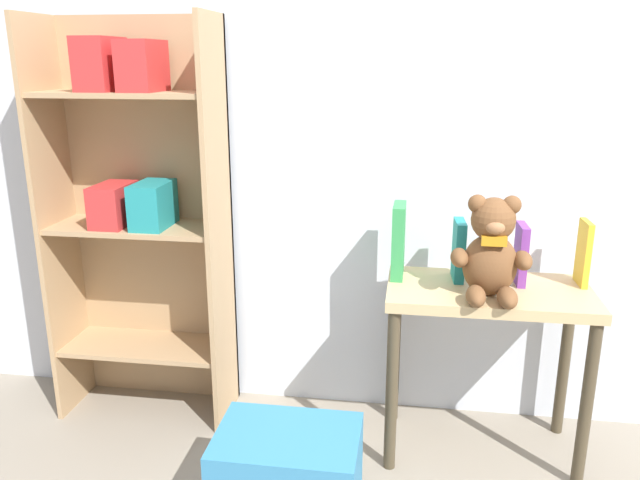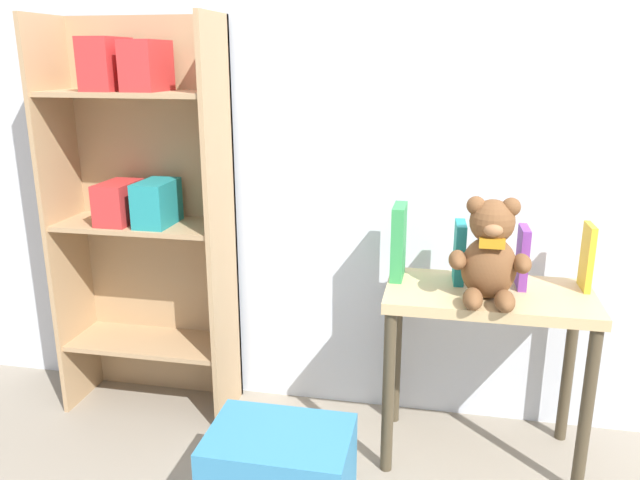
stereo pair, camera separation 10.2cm
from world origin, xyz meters
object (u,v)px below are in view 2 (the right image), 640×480
at_px(storage_bin, 280,476).
at_px(book_standing_purple, 522,257).
at_px(teddy_bear, 490,254).
at_px(book_standing_green, 399,242).
at_px(bookshelf_side, 144,198).
at_px(book_standing_teal, 459,252).
at_px(display_table, 487,321).
at_px(book_standing_yellow, 587,257).

bearing_deg(storage_bin, book_standing_purple, 36.45).
bearing_deg(teddy_bear, book_standing_green, 152.79).
height_order(bookshelf_side, book_standing_teal, bookshelf_side).
xyz_separation_m(book_standing_green, book_standing_purple, (0.41, -0.01, -0.03)).
distance_m(book_standing_green, book_standing_teal, 0.21).
bearing_deg(storage_bin, book_standing_green, 60.93).
relative_size(teddy_bear, book_standing_teal, 1.59).
height_order(bookshelf_side, storage_bin, bookshelf_side).
xyz_separation_m(bookshelf_side, storage_bin, (0.67, -0.58, -0.69)).
height_order(display_table, storage_bin, display_table).
xyz_separation_m(bookshelf_side, teddy_bear, (1.25, -0.20, -0.08)).
bearing_deg(book_standing_purple, book_standing_yellow, 3.62).
height_order(book_standing_teal, book_standing_yellow, book_standing_yellow).
xyz_separation_m(bookshelf_side, book_standing_yellow, (1.57, -0.04, -0.12)).
height_order(teddy_bear, book_standing_green, teddy_bear).
xyz_separation_m(book_standing_green, book_standing_teal, (0.20, -0.00, -0.03)).
height_order(book_standing_green, book_standing_teal, book_standing_green).
xyz_separation_m(book_standing_teal, storage_bin, (-0.50, -0.53, -0.57)).
distance_m(display_table, book_standing_green, 0.39).
relative_size(book_standing_green, book_standing_teal, 1.24).
bearing_deg(book_standing_teal, storage_bin, -136.12).
bearing_deg(book_standing_green, teddy_bear, -26.30).
bearing_deg(book_standing_teal, display_table, -38.68).
relative_size(display_table, book_standing_teal, 3.26).
relative_size(book_standing_green, storage_bin, 0.61).
bearing_deg(bookshelf_side, storage_bin, -40.88).
distance_m(book_standing_purple, storage_bin, 1.04).
distance_m(teddy_bear, book_standing_teal, 0.18).
height_order(display_table, teddy_bear, teddy_bear).
relative_size(bookshelf_side, book_standing_green, 5.83).
relative_size(book_standing_green, book_standing_yellow, 1.17).
height_order(teddy_bear, book_standing_teal, teddy_bear).
height_order(bookshelf_side, book_standing_yellow, bookshelf_side).
xyz_separation_m(bookshelf_side, book_standing_purple, (1.37, -0.06, -0.13)).
relative_size(teddy_bear, storage_bin, 0.78).
relative_size(display_table, storage_bin, 1.59).
relative_size(book_standing_teal, storage_bin, 0.49).
distance_m(bookshelf_side, book_standing_green, 0.97).
distance_m(display_table, storage_bin, 0.83).
height_order(book_standing_green, book_standing_yellow, book_standing_green).
bearing_deg(teddy_bear, book_standing_purple, 50.87).
distance_m(book_standing_yellow, storage_bin, 1.20).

